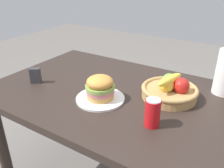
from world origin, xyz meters
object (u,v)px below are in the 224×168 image
(plate, at_px, (100,99))
(sandwich, at_px, (100,87))
(soda_can, at_px, (153,113))
(napkin_holder, at_px, (35,76))
(fruit_basket, at_px, (170,90))

(plate, height_order, sandwich, sandwich)
(soda_can, distance_m, napkin_holder, 0.75)
(plate, xyz_separation_m, fruit_basket, (0.29, 0.21, 0.04))
(plate, bearing_deg, sandwich, 90.00)
(fruit_basket, relative_size, napkin_holder, 3.22)
(plate, distance_m, soda_can, 0.32)
(plate, xyz_separation_m, napkin_holder, (-0.44, -0.03, 0.04))
(soda_can, xyz_separation_m, fruit_basket, (-0.02, 0.27, -0.02))
(soda_can, height_order, fruit_basket, fruit_basket)
(napkin_holder, bearing_deg, plate, -28.72)
(napkin_holder, bearing_deg, sandwich, -28.72)
(sandwich, distance_m, napkin_holder, 0.44)
(fruit_basket, bearing_deg, napkin_holder, -161.47)
(soda_can, xyz_separation_m, napkin_holder, (-0.75, 0.03, -0.02))
(plate, relative_size, soda_can, 1.98)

